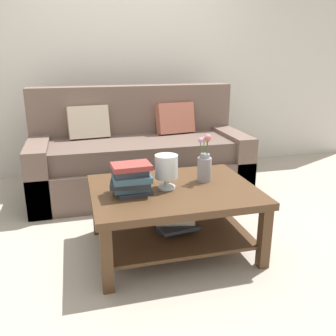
{
  "coord_description": "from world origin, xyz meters",
  "views": [
    {
      "loc": [
        -0.65,
        -2.72,
        1.37
      ],
      "look_at": [
        -0.01,
        -0.3,
        0.58
      ],
      "focal_mm": 38.46,
      "sensor_mm": 36.0,
      "label": 1
    }
  ],
  "objects": [
    {
      "name": "glass_hurricane_vase",
      "position": [
        -0.06,
        -0.44,
        0.62
      ],
      "size": [
        0.16,
        0.16,
        0.24
      ],
      "color": "silver",
      "rests_on": "coffee_table"
    },
    {
      "name": "ground_plane",
      "position": [
        0.0,
        0.0,
        0.0
      ],
      "size": [
        10.0,
        10.0,
        0.0
      ],
      "primitive_type": "plane",
      "color": "#ADA393"
    },
    {
      "name": "coffee_table",
      "position": [
        -0.01,
        -0.45,
        0.34
      ],
      "size": [
        1.14,
        0.88,
        0.48
      ],
      "color": "#4C331E",
      "rests_on": "ground"
    },
    {
      "name": "flower_pitcher",
      "position": [
        0.25,
        -0.37,
        0.6
      ],
      "size": [
        0.11,
        0.11,
        0.36
      ],
      "color": "gray",
      "rests_on": "coffee_table"
    },
    {
      "name": "couch",
      "position": [
        -0.03,
        0.8,
        0.36
      ],
      "size": [
        2.13,
        0.9,
        1.06
      ],
      "color": "brown",
      "rests_on": "ground"
    },
    {
      "name": "book_stack_main",
      "position": [
        -0.31,
        -0.49,
        0.59
      ],
      "size": [
        0.29,
        0.23,
        0.21
      ],
      "color": "#2D333D",
      "rests_on": "coffee_table"
    },
    {
      "name": "back_wall",
      "position": [
        0.0,
        1.65,
        1.35
      ],
      "size": [
        6.4,
        0.12,
        2.7
      ],
      "primitive_type": "cube",
      "color": "beige",
      "rests_on": "ground"
    }
  ]
}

